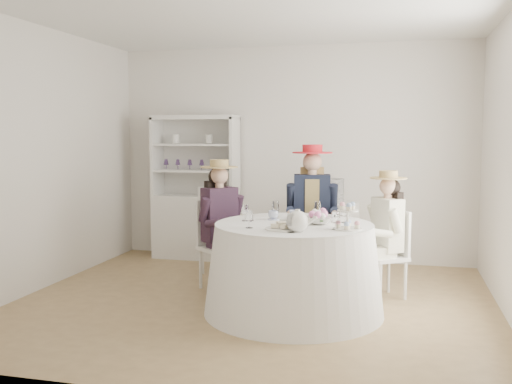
# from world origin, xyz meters

# --- Properties ---
(ground) EXTENTS (4.50, 4.50, 0.00)m
(ground) POSITION_xyz_m (0.00, 0.00, 0.00)
(ground) COLOR olive
(ground) RESTS_ON ground
(ceiling) EXTENTS (4.50, 4.50, 0.00)m
(ceiling) POSITION_xyz_m (0.00, 0.00, 2.70)
(ceiling) COLOR white
(ceiling) RESTS_ON wall_back
(wall_back) EXTENTS (4.50, 0.00, 4.50)m
(wall_back) POSITION_xyz_m (0.00, 2.00, 1.35)
(wall_back) COLOR silver
(wall_back) RESTS_ON ground
(wall_front) EXTENTS (4.50, 0.00, 4.50)m
(wall_front) POSITION_xyz_m (0.00, -2.00, 1.35)
(wall_front) COLOR silver
(wall_front) RESTS_ON ground
(wall_left) EXTENTS (0.00, 4.50, 4.50)m
(wall_left) POSITION_xyz_m (-2.25, 0.00, 1.35)
(wall_left) COLOR silver
(wall_left) RESTS_ON ground
(tea_table) EXTENTS (1.61, 1.61, 0.81)m
(tea_table) POSITION_xyz_m (0.42, -0.19, 0.40)
(tea_table) COLOR white
(tea_table) RESTS_ON ground
(hutch) EXTENTS (1.22, 0.77, 1.83)m
(hutch) POSITION_xyz_m (-1.21, 1.76, 0.65)
(hutch) COLOR silver
(hutch) RESTS_ON ground
(side_table) EXTENTS (0.65, 0.65, 0.77)m
(side_table) POSITION_xyz_m (0.54, 1.75, 0.38)
(side_table) COLOR silver
(side_table) RESTS_ON ground
(hatbox) EXTENTS (0.34, 0.34, 0.29)m
(hatbox) POSITION_xyz_m (0.54, 1.75, 0.91)
(hatbox) COLOR black
(hatbox) RESTS_ON side_table
(guest_left) EXTENTS (0.57, 0.56, 1.34)m
(guest_left) POSITION_xyz_m (-0.44, 0.37, 0.76)
(guest_left) COLOR silver
(guest_left) RESTS_ON ground
(guest_mid) EXTENTS (0.55, 0.58, 1.49)m
(guest_mid) POSITION_xyz_m (0.43, 0.84, 0.84)
(guest_mid) COLOR silver
(guest_mid) RESTS_ON ground
(guest_right) EXTENTS (0.54, 0.51, 1.25)m
(guest_right) POSITION_xyz_m (1.20, 0.48, 0.70)
(guest_right) COLOR silver
(guest_right) RESTS_ON ground
(spare_chair) EXTENTS (0.49, 0.49, 1.00)m
(spare_chair) POSITION_xyz_m (-0.67, 1.00, 0.54)
(spare_chair) COLOR silver
(spare_chair) RESTS_ON ground
(teacup_a) EXTENTS (0.10, 0.10, 0.08)m
(teacup_a) POSITION_xyz_m (0.20, -0.03, 0.85)
(teacup_a) COLOR white
(teacup_a) RESTS_ON tea_table
(teacup_b) EXTENTS (0.08, 0.08, 0.07)m
(teacup_b) POSITION_xyz_m (0.36, 0.11, 0.84)
(teacup_b) COLOR white
(teacup_b) RESTS_ON tea_table
(teacup_c) EXTENTS (0.12, 0.12, 0.08)m
(teacup_c) POSITION_xyz_m (0.63, -0.02, 0.85)
(teacup_c) COLOR white
(teacup_c) RESTS_ON tea_table
(flower_bowl) EXTENTS (0.26, 0.26, 0.06)m
(flower_bowl) POSITION_xyz_m (0.65, -0.18, 0.84)
(flower_bowl) COLOR white
(flower_bowl) RESTS_ON tea_table
(flower_arrangement) EXTENTS (0.17, 0.17, 0.06)m
(flower_arrangement) POSITION_xyz_m (0.65, -0.18, 0.89)
(flower_arrangement) COLOR pink
(flower_arrangement) RESTS_ON tea_table
(table_teapot) EXTENTS (0.26, 0.18, 0.19)m
(table_teapot) POSITION_xyz_m (0.53, -0.60, 0.89)
(table_teapot) COLOR white
(table_teapot) RESTS_ON tea_table
(sandwich_plate) EXTENTS (0.29, 0.29, 0.06)m
(sandwich_plate) POSITION_xyz_m (0.38, -0.54, 0.82)
(sandwich_plate) COLOR white
(sandwich_plate) RESTS_ON tea_table
(cupcake_stand) EXTENTS (0.24, 0.24, 0.22)m
(cupcake_stand) POSITION_xyz_m (0.91, -0.40, 0.89)
(cupcake_stand) COLOR white
(cupcake_stand) RESTS_ON tea_table
(stemware_set) EXTENTS (0.97, 0.98, 0.15)m
(stemware_set) POSITION_xyz_m (0.42, -0.19, 0.88)
(stemware_set) COLOR white
(stemware_set) RESTS_ON tea_table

